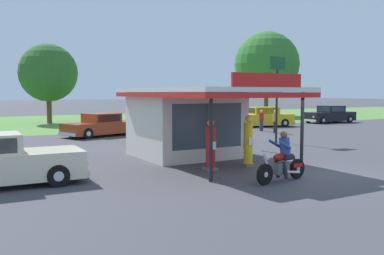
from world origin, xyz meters
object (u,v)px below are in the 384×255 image
parked_car_back_row_left (329,115)px  roadside_pole_sign (277,84)px  parked_car_back_row_far_right (261,118)px  bystander_chatting_near_pumps (165,122)px  bystander_admiring_sedan (261,120)px  parked_car_second_row_spare (179,119)px  parked_car_back_row_centre_right (103,126)px  gas_pump_offside (248,143)px  motorcycle_with_rider (283,161)px  gas_pump_nearside (211,147)px  bystander_leaning_by_kiosk (275,121)px

parked_car_back_row_left → roadside_pole_sign: size_ratio=1.10×
roadside_pole_sign → parked_car_back_row_left: bearing=33.0°
parked_car_back_row_left → roadside_pole_sign: bearing=-147.0°
parked_car_back_row_far_right → bystander_chatting_near_pumps: bystander_chatting_near_pumps is taller
bystander_admiring_sedan → parked_car_second_row_spare: bearing=118.7°
parked_car_second_row_spare → bystander_chatting_near_pumps: bearing=-124.0°
parked_car_back_row_centre_right → bystander_chatting_near_pumps: bearing=-42.3°
parked_car_second_row_spare → parked_car_back_row_left: bearing=-10.5°
gas_pump_offside → roadside_pole_sign: roadside_pole_sign is taller
motorcycle_with_rider → roadside_pole_sign: roadside_pole_sign is taller
parked_car_back_row_far_right → bystander_chatting_near_pumps: size_ratio=3.29×
gas_pump_nearside → parked_car_second_row_spare: 19.18m
bystander_leaning_by_kiosk → parked_car_back_row_far_right: bearing=61.2°
roadside_pole_sign → bystander_leaning_by_kiosk: bearing=49.6°
parked_car_back_row_far_right → bystander_leaning_by_kiosk: parked_car_back_row_far_right is taller
motorcycle_with_rider → bystander_admiring_sedan: bearing=53.0°
bystander_chatting_near_pumps → parked_car_second_row_spare: bearing=56.0°
bystander_leaning_by_kiosk → bystander_chatting_near_pumps: 7.82m
motorcycle_with_rider → roadside_pole_sign: (6.66, 7.95, 2.57)m
gas_pump_nearside → roadside_pole_sign: size_ratio=0.39×
roadside_pole_sign → gas_pump_nearside: bearing=-145.5°
gas_pump_nearside → parked_car_back_row_far_right: 20.00m
motorcycle_with_rider → roadside_pole_sign: 10.69m
parked_car_back_row_centre_right → parked_car_back_row_left: 21.90m
gas_pump_offside → gas_pump_nearside: bearing=-180.0°
parked_car_back_row_centre_right → bystander_admiring_sedan: 11.22m
parked_car_back_row_centre_right → bystander_chatting_near_pumps: bystander_chatting_near_pumps is taller
parked_car_back_row_far_right → roadside_pole_sign: 11.42m
motorcycle_with_rider → parked_car_back_row_left: (21.38, 17.52, 0.05)m
bystander_chatting_near_pumps → roadside_pole_sign: bearing=-53.4°
gas_pump_nearside → parked_car_back_row_far_right: gas_pump_nearside is taller
gas_pump_nearside → bystander_admiring_sedan: size_ratio=1.21×
gas_pump_offside → bystander_chatting_near_pumps: bearing=80.4°
bystander_leaning_by_kiosk → bystander_chatting_near_pumps: size_ratio=0.91×
parked_car_back_row_centre_right → bystander_leaning_by_kiosk: size_ratio=3.56×
bystander_leaning_by_kiosk → bystander_admiring_sedan: (0.21, 1.74, -0.04)m
parked_car_back_row_far_right → roadside_pole_sign: (-6.32, -9.17, 2.51)m
gas_pump_offside → bystander_leaning_by_kiosk: 13.43m
bystander_leaning_by_kiosk → bystander_admiring_sedan: 1.75m
gas_pump_nearside → parked_car_second_row_spare: bearing=65.3°
parked_car_back_row_left → bystander_admiring_sedan: size_ratio=3.44×
parked_car_second_row_spare → roadside_pole_sign: (-0.43, -12.23, 2.56)m
bystander_chatting_near_pumps → bystander_admiring_sedan: 7.94m
bystander_admiring_sedan → parked_car_back_row_left: bearing=18.2°
motorcycle_with_rider → gas_pump_offside: bearing=74.6°
parked_car_back_row_far_right → parked_car_back_row_centre_right: 13.50m
roadside_pole_sign → bystander_admiring_sedan: bearing=57.4°
gas_pump_offside → bystander_chatting_near_pumps: gas_pump_offside is taller
motorcycle_with_rider → bystander_chatting_near_pumps: bystander_chatting_near_pumps is taller
parked_car_back_row_left → roadside_pole_sign: roadside_pole_sign is taller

